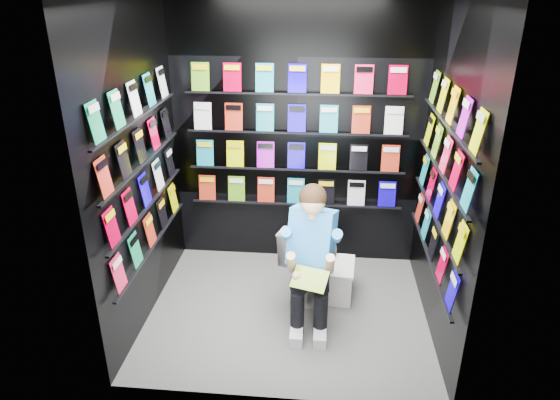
{
  "coord_description": "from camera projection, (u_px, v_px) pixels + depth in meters",
  "views": [
    {
      "loc": [
        0.27,
        -3.62,
        2.67
      ],
      "look_at": [
        -0.08,
        0.15,
        1.01
      ],
      "focal_mm": 32.0,
      "sensor_mm": 36.0,
      "label": 1
    }
  ],
  "objects": [
    {
      "name": "wall_back",
      "position": [
        297.0,
        137.0,
        4.79
      ],
      "size": [
        2.4,
        0.04,
        2.6
      ],
      "primitive_type": "cube",
      "color": "black",
      "rests_on": "floor"
    },
    {
      "name": "toilet",
      "position": [
        312.0,
        255.0,
        4.57
      ],
      "size": [
        0.62,
        0.84,
        0.73
      ],
      "primitive_type": "imported",
      "rotation": [
        0.0,
        0.0,
        2.84
      ],
      "color": "white",
      "rests_on": "floor"
    },
    {
      "name": "floor",
      "position": [
        288.0,
        311.0,
        4.4
      ],
      "size": [
        2.4,
        2.4,
        0.0
      ],
      "primitive_type": "plane",
      "color": "#60605D",
      "rests_on": "ground"
    },
    {
      "name": "reader",
      "position": [
        312.0,
        238.0,
        4.07
      ],
      "size": [
        0.68,
        0.83,
        1.32
      ],
      "primitive_type": null,
      "rotation": [
        0.0,
        0.0,
        -0.3
      ],
      "color": "#2B8BE8",
      "rests_on": "toilet"
    },
    {
      "name": "wall_front",
      "position": [
        276.0,
        233.0,
        2.96
      ],
      "size": [
        2.4,
        0.04,
        2.6
      ],
      "primitive_type": "cube",
      "color": "black",
      "rests_on": "floor"
    },
    {
      "name": "wall_right",
      "position": [
        447.0,
        179.0,
        3.77
      ],
      "size": [
        0.04,
        2.0,
        2.6
      ],
      "primitive_type": "cube",
      "color": "black",
      "rests_on": "floor"
    },
    {
      "name": "comics_left",
      "position": [
        143.0,
        168.0,
        3.97
      ],
      "size": [
        0.06,
        1.7,
        1.37
      ],
      "primitive_type": null,
      "color": "red",
      "rests_on": "wall_left"
    },
    {
      "name": "longbox",
      "position": [
        340.0,
        281.0,
        4.57
      ],
      "size": [
        0.25,
        0.41,
        0.29
      ],
      "primitive_type": "cube",
      "rotation": [
        0.0,
        0.0,
        -0.08
      ],
      "color": "silver",
      "rests_on": "floor"
    },
    {
      "name": "comics_right",
      "position": [
        443.0,
        178.0,
        3.77
      ],
      "size": [
        0.06,
        1.7,
        1.37
      ],
      "primitive_type": null,
      "color": "red",
      "rests_on": "wall_right"
    },
    {
      "name": "longbox_lid",
      "position": [
        341.0,
        266.0,
        4.51
      ],
      "size": [
        0.27,
        0.43,
        0.03
      ],
      "primitive_type": "cube",
      "rotation": [
        0.0,
        0.0,
        -0.08
      ],
      "color": "silver",
      "rests_on": "longbox"
    },
    {
      "name": "wall_left",
      "position": [
        139.0,
        169.0,
        3.98
      ],
      "size": [
        0.04,
        2.0,
        2.6
      ],
      "primitive_type": "cube",
      "color": "black",
      "rests_on": "floor"
    },
    {
      "name": "held_comic",
      "position": [
        310.0,
        279.0,
        3.82
      ],
      "size": [
        0.31,
        0.23,
        0.12
      ],
      "primitive_type": "cube",
      "rotation": [
        -0.96,
        0.0,
        -0.3
      ],
      "color": "#19921E",
      "rests_on": "reader"
    },
    {
      "name": "comics_back",
      "position": [
        297.0,
        137.0,
        4.76
      ],
      "size": [
        2.1,
        0.06,
        1.37
      ],
      "primitive_type": null,
      "color": "red",
      "rests_on": "wall_back"
    }
  ]
}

